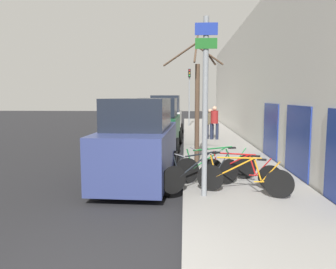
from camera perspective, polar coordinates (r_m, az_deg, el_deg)
The scene contains 15 objects.
ground_plane at distance 15.27m, azimuth -1.01°, elevation -2.46°, with size 80.00×80.00×0.00m, color black.
sidewalk_curb at distance 18.07m, azimuth 7.85°, elevation -0.87°, with size 3.20×32.00×0.15m.
building_facade at distance 18.10m, azimuth 13.62°, elevation 9.04°, with size 0.23×32.00×6.50m.
signpost at distance 7.33m, azimuth 6.49°, elevation 5.37°, with size 0.49×0.14×3.98m.
bicycle_0 at distance 7.81m, azimuth 13.01°, elevation -7.44°, with size 2.12×0.77×0.90m.
bicycle_1 at distance 8.11m, azimuth 6.01°, elevation -6.73°, with size 1.95×1.30×0.91m.
bicycle_2 at distance 8.55m, azimuth 12.52°, elevation -6.32°, with size 1.86×1.10×0.85m.
bicycle_3 at distance 8.88m, azimuth 8.54°, elevation -5.54°, with size 2.27×0.86×0.93m.
parked_car_0 at distance 9.39m, azimuth -4.96°, elevation -1.58°, with size 2.14×4.84×2.36m.
parked_car_1 at distance 15.23m, azimuth -1.60°, elevation 1.57°, with size 2.10×4.45×2.35m.
parked_car_2 at distance 20.36m, azimuth -0.35°, elevation 2.97°, with size 2.09×4.60×2.48m.
pedestrian_near at distance 17.48m, azimuth 8.09°, elevation 2.47°, with size 0.45×0.39×1.76m.
pedestrian_far at distance 17.70m, azimuth 7.33°, elevation 2.25°, with size 0.42×0.36×1.61m.
street_tree at distance 11.08m, azimuth 5.07°, elevation 5.47°, with size 2.07×1.20×4.33m.
traffic_light at distance 25.60m, azimuth 3.73°, elevation 7.99°, with size 0.20×0.30×4.50m.
Camera 1 is at (1.03, -3.85, 2.40)m, focal length 35.00 mm.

